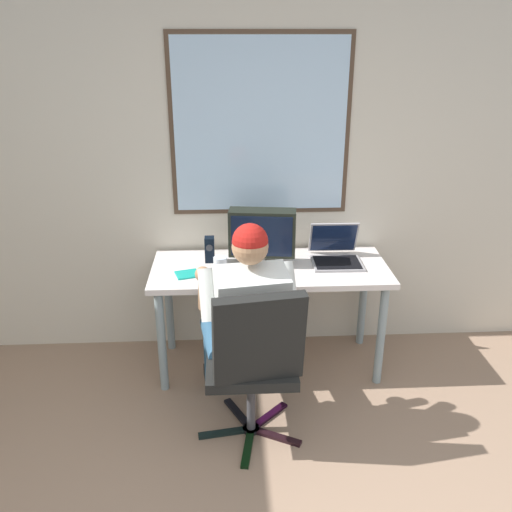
{
  "coord_description": "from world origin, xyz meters",
  "views": [
    {
      "loc": [
        -0.12,
        -1.05,
        2.17
      ],
      "look_at": [
        0.04,
        1.85,
        0.96
      ],
      "focal_mm": 38.17,
      "sensor_mm": 36.0,
      "label": 1
    }
  ],
  "objects": [
    {
      "name": "desk",
      "position": [
        0.15,
        2.19,
        0.66
      ],
      "size": [
        1.54,
        0.63,
        0.75
      ],
      "color": "gray",
      "rests_on": "ground"
    },
    {
      "name": "desk_speaker",
      "position": [
        -0.25,
        2.3,
        0.83
      ],
      "size": [
        0.06,
        0.08,
        0.17
      ],
      "color": "black",
      "rests_on": "desk"
    },
    {
      "name": "office_chair",
      "position": [
        0.01,
        1.4,
        0.57
      ],
      "size": [
        0.59,
        0.6,
        1.0
      ],
      "color": "black",
      "rests_on": "ground"
    },
    {
      "name": "cd_case",
      "position": [
        -0.38,
        2.08,
        0.75
      ],
      "size": [
        0.17,
        0.16,
        0.01
      ],
      "color": "#14A392",
      "rests_on": "desk"
    },
    {
      "name": "wine_glass",
      "position": [
        -0.17,
        2.04,
        0.84
      ],
      "size": [
        0.08,
        0.08,
        0.13
      ],
      "color": "silver",
      "rests_on": "desk"
    },
    {
      "name": "crt_monitor",
      "position": [
        0.1,
        2.23,
        0.96
      ],
      "size": [
        0.44,
        0.24,
        0.37
      ],
      "color": "beige",
      "rests_on": "desk"
    },
    {
      "name": "person_seated",
      "position": [
        -0.03,
        1.66,
        0.67
      ],
      "size": [
        0.58,
        0.8,
        1.27
      ],
      "color": "#2C5373",
      "rests_on": "ground"
    },
    {
      "name": "wall_rear",
      "position": [
        0.0,
        2.57,
        1.34
      ],
      "size": [
        5.59,
        0.08,
        2.66
      ],
      "color": "beige",
      "rests_on": "ground"
    },
    {
      "name": "laptop",
      "position": [
        0.59,
        2.27,
        0.81
      ],
      "size": [
        0.33,
        0.36,
        0.24
      ],
      "color": "#989497",
      "rests_on": "desk"
    }
  ]
}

